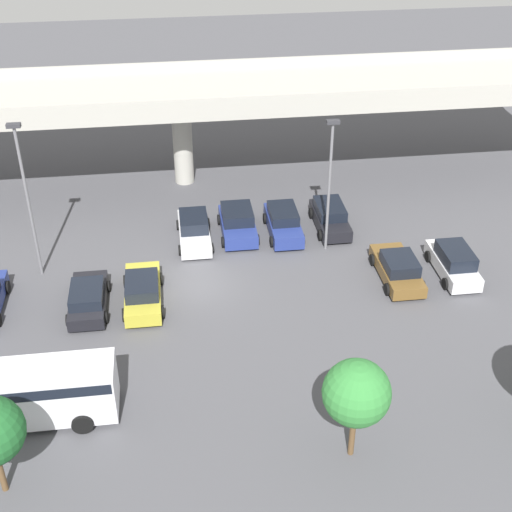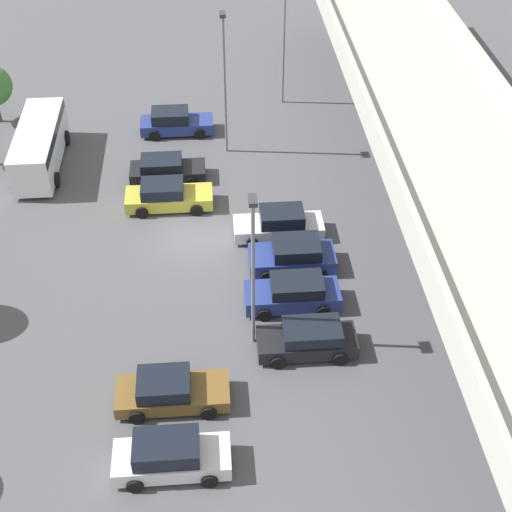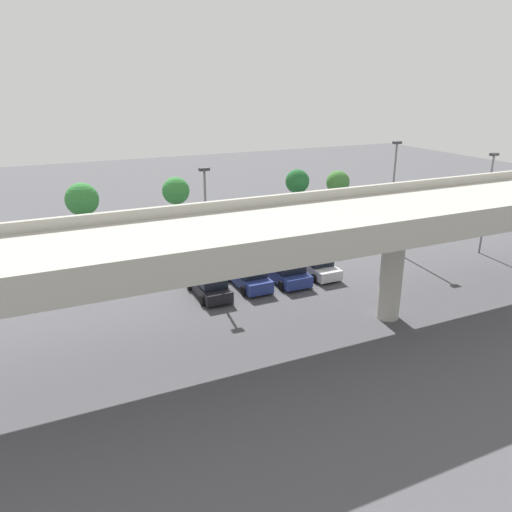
{
  "view_description": "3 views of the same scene",
  "coord_description": "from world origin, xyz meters",
  "px_view_note": "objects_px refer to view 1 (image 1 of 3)",
  "views": [
    {
      "loc": [
        -1.04,
        -31.91,
        22.13
      ],
      "look_at": [
        3.29,
        0.23,
        1.49
      ],
      "focal_mm": 50.0,
      "sensor_mm": 36.0,
      "label": 1
    },
    {
      "loc": [
        29.92,
        1.3,
        24.02
      ],
      "look_at": [
        3.42,
        3.31,
        1.35
      ],
      "focal_mm": 50.0,
      "sensor_mm": 36.0,
      "label": 2
    },
    {
      "loc": [
        18.47,
        33.89,
        13.34
      ],
      "look_at": [
        4.15,
        3.12,
        1.41
      ],
      "focal_mm": 35.0,
      "sensor_mm": 36.0,
      "label": 3
    }
  ],
  "objects_px": {
    "shuttle_bus": "(23,391)",
    "parked_car_7": "(398,268)",
    "parked_car_4": "(238,223)",
    "lamp_post_mid_lot": "(26,191)",
    "lamp_post_near_aisle": "(330,176)",
    "parked_car_1": "(88,298)",
    "parked_car_5": "(283,222)",
    "tree_front_right": "(357,393)",
    "parked_car_2": "(143,291)",
    "parked_car_6": "(330,217)",
    "parked_car_3": "(194,230)",
    "parked_car_8": "(454,262)"
  },
  "relations": [
    {
      "from": "parked_car_5",
      "to": "parked_car_8",
      "type": "distance_m",
      "value": 10.28
    },
    {
      "from": "lamp_post_mid_lot",
      "to": "tree_front_right",
      "type": "xyz_separation_m",
      "value": [
        13.87,
        -15.01,
        -1.86
      ]
    },
    {
      "from": "parked_car_3",
      "to": "parked_car_5",
      "type": "relative_size",
      "value": 1.06
    },
    {
      "from": "parked_car_5",
      "to": "parked_car_7",
      "type": "bearing_deg",
      "value": 43.15
    },
    {
      "from": "parked_car_1",
      "to": "shuttle_bus",
      "type": "bearing_deg",
      "value": 164.81
    },
    {
      "from": "parked_car_7",
      "to": "tree_front_right",
      "type": "distance_m",
      "value": 13.32
    },
    {
      "from": "parked_car_4",
      "to": "shuttle_bus",
      "type": "relative_size",
      "value": 0.57
    },
    {
      "from": "tree_front_right",
      "to": "parked_car_1",
      "type": "bearing_deg",
      "value": 134.32
    },
    {
      "from": "parked_car_2",
      "to": "parked_car_3",
      "type": "height_order",
      "value": "parked_car_3"
    },
    {
      "from": "parked_car_6",
      "to": "parked_car_7",
      "type": "distance_m",
      "value": 6.53
    },
    {
      "from": "parked_car_8",
      "to": "shuttle_bus",
      "type": "relative_size",
      "value": 0.59
    },
    {
      "from": "parked_car_5",
      "to": "lamp_post_near_aisle",
      "type": "xyz_separation_m",
      "value": [
        2.18,
        -2.07,
        3.92
      ]
    },
    {
      "from": "parked_car_2",
      "to": "parked_car_5",
      "type": "xyz_separation_m",
      "value": [
        8.43,
        6.12,
        0.02
      ]
    },
    {
      "from": "parked_car_3",
      "to": "tree_front_right",
      "type": "bearing_deg",
      "value": 16.63
    },
    {
      "from": "parked_car_2",
      "to": "lamp_post_mid_lot",
      "type": "height_order",
      "value": "lamp_post_mid_lot"
    },
    {
      "from": "parked_car_7",
      "to": "parked_car_8",
      "type": "height_order",
      "value": "parked_car_8"
    },
    {
      "from": "parked_car_2",
      "to": "lamp_post_near_aisle",
      "type": "relative_size",
      "value": 0.61
    },
    {
      "from": "parked_car_6",
      "to": "parked_car_5",
      "type": "bearing_deg",
      "value": -83.73
    },
    {
      "from": "lamp_post_mid_lot",
      "to": "tree_front_right",
      "type": "height_order",
      "value": "lamp_post_mid_lot"
    },
    {
      "from": "parked_car_4",
      "to": "lamp_post_mid_lot",
      "type": "xyz_separation_m",
      "value": [
        -11.31,
        -2.87,
        4.37
      ]
    },
    {
      "from": "parked_car_4",
      "to": "parked_car_5",
      "type": "height_order",
      "value": "parked_car_4"
    },
    {
      "from": "shuttle_bus",
      "to": "lamp_post_mid_lot",
      "type": "bearing_deg",
      "value": -86.07
    },
    {
      "from": "parked_car_4",
      "to": "lamp_post_mid_lot",
      "type": "relative_size",
      "value": 0.49
    },
    {
      "from": "parked_car_1",
      "to": "lamp_post_mid_lot",
      "type": "xyz_separation_m",
      "value": [
        -2.82,
        3.7,
        4.47
      ]
    },
    {
      "from": "parked_car_2",
      "to": "parked_car_8",
      "type": "xyz_separation_m",
      "value": [
        17.0,
        0.43,
        0.06
      ]
    },
    {
      "from": "parked_car_7",
      "to": "lamp_post_near_aisle",
      "type": "height_order",
      "value": "lamp_post_near_aisle"
    },
    {
      "from": "parked_car_6",
      "to": "parked_car_8",
      "type": "relative_size",
      "value": 0.99
    },
    {
      "from": "parked_car_2",
      "to": "parked_car_8",
      "type": "relative_size",
      "value": 1.09
    },
    {
      "from": "parked_car_3",
      "to": "shuttle_bus",
      "type": "distance_m",
      "value": 15.82
    },
    {
      "from": "parked_car_2",
      "to": "parked_car_5",
      "type": "distance_m",
      "value": 10.42
    },
    {
      "from": "parked_car_1",
      "to": "parked_car_4",
      "type": "relative_size",
      "value": 1.02
    },
    {
      "from": "parked_car_1",
      "to": "parked_car_5",
      "type": "bearing_deg",
      "value": -60.89
    },
    {
      "from": "parked_car_2",
      "to": "tree_front_right",
      "type": "distance_m",
      "value": 14.34
    },
    {
      "from": "parked_car_1",
      "to": "lamp_post_near_aisle",
      "type": "xyz_separation_m",
      "value": [
        13.42,
        4.18,
        4.01
      ]
    },
    {
      "from": "parked_car_2",
      "to": "shuttle_bus",
      "type": "xyz_separation_m",
      "value": [
        -4.85,
        -7.69,
        0.78
      ]
    },
    {
      "from": "parked_car_3",
      "to": "parked_car_4",
      "type": "bearing_deg",
      "value": 99.15
    },
    {
      "from": "parked_car_5",
      "to": "shuttle_bus",
      "type": "height_order",
      "value": "shuttle_bus"
    },
    {
      "from": "parked_car_1",
      "to": "parked_car_6",
      "type": "relative_size",
      "value": 1.0
    },
    {
      "from": "parked_car_4",
      "to": "parked_car_7",
      "type": "distance_m",
      "value": 10.13
    },
    {
      "from": "parked_car_4",
      "to": "shuttle_bus",
      "type": "bearing_deg",
      "value": -36.74
    },
    {
      "from": "parked_car_6",
      "to": "lamp_post_near_aisle",
      "type": "distance_m",
      "value": 4.68
    },
    {
      "from": "shuttle_bus",
      "to": "parked_car_7",
      "type": "bearing_deg",
      "value": -156.63
    },
    {
      "from": "parked_car_4",
      "to": "lamp_post_mid_lot",
      "type": "distance_m",
      "value": 12.46
    },
    {
      "from": "tree_front_right",
      "to": "parked_car_8",
      "type": "bearing_deg",
      "value": 53.63
    },
    {
      "from": "shuttle_bus",
      "to": "tree_front_right",
      "type": "relative_size",
      "value": 1.65
    },
    {
      "from": "lamp_post_mid_lot",
      "to": "shuttle_bus",
      "type": "bearing_deg",
      "value": -86.07
    },
    {
      "from": "shuttle_bus",
      "to": "lamp_post_near_aisle",
      "type": "bearing_deg",
      "value": -142.81
    },
    {
      "from": "parked_car_4",
      "to": "parked_car_1",
      "type": "bearing_deg",
      "value": -52.28
    },
    {
      "from": "parked_car_8",
      "to": "lamp_post_mid_lot",
      "type": "xyz_separation_m",
      "value": [
        -22.62,
        3.12,
        4.34
      ]
    },
    {
      "from": "parked_car_5",
      "to": "lamp_post_near_aisle",
      "type": "bearing_deg",
      "value": 46.51
    }
  ]
}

